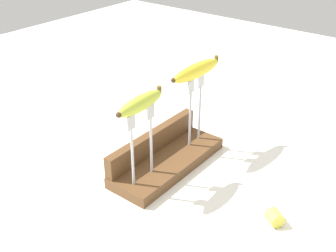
{
  "coord_description": "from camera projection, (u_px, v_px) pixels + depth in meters",
  "views": [
    {
      "loc": [
        -0.77,
        -0.61,
        0.68
      ],
      "look_at": [
        0.0,
        0.0,
        0.13
      ],
      "focal_mm": 44.66,
      "sensor_mm": 36.0,
      "label": 1
    }
  ],
  "objects": [
    {
      "name": "ground_plane",
      "position": [
        168.0,
        166.0,
        1.19
      ],
      "size": [
        3.0,
        3.0,
        0.0
      ],
      "primitive_type": "plane",
      "color": "white"
    },
    {
      "name": "wooden_board",
      "position": [
        168.0,
        162.0,
        1.18
      ],
      "size": [
        0.36,
        0.14,
        0.03
      ],
      "primitive_type": "cube",
      "color": "brown",
      "rests_on": "ground"
    },
    {
      "name": "board_backstop",
      "position": [
        153.0,
        141.0,
        1.19
      ],
      "size": [
        0.36,
        0.03,
        0.06
      ],
      "primitive_type": "cube",
      "color": "brown",
      "rests_on": "wooden_board"
    },
    {
      "name": "fork_stand_left",
      "position": [
        142.0,
        139.0,
        1.03
      ],
      "size": [
        0.1,
        0.01,
        0.2
      ],
      "color": "#B2B2B7",
      "rests_on": "wooden_board"
    },
    {
      "name": "fork_stand_right",
      "position": [
        195.0,
        105.0,
        1.19
      ],
      "size": [
        0.07,
        0.01,
        0.2
      ],
      "color": "#B2B2B7",
      "rests_on": "wooden_board"
    },
    {
      "name": "banana_raised_left",
      "position": [
        140.0,
        103.0,
        0.98
      ],
      "size": [
        0.16,
        0.04,
        0.04
      ],
      "color": "#B2C138",
      "rests_on": "fork_stand_left"
    },
    {
      "name": "banana_raised_right",
      "position": [
        196.0,
        70.0,
        1.14
      ],
      "size": [
        0.2,
        0.05,
        0.04
      ],
      "color": "yellow",
      "rests_on": "fork_stand_right"
    },
    {
      "name": "fork_fallen_near",
      "position": [
        268.0,
        115.0,
        1.45
      ],
      "size": [
        0.12,
        0.15,
        0.01
      ],
      "color": "#B2B2B7",
      "rests_on": "ground"
    },
    {
      "name": "banana_chunk_near",
      "position": [
        275.0,
        217.0,
        0.98
      ],
      "size": [
        0.05,
        0.05,
        0.04
      ],
      "color": "#DBD147",
      "rests_on": "ground"
    }
  ]
}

